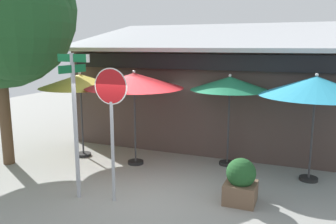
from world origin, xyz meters
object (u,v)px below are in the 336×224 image
Objects in this scene: sidewalk_planter at (241,182)px; patio_umbrella_mustard_left at (80,81)px; patio_umbrella_crimson_center at (134,81)px; patio_umbrella_teal_far_right at (316,87)px; stop_sign at (111,111)px; street_sign_post at (75,113)px; patio_umbrella_forest_green_right at (230,84)px.

patio_umbrella_mustard_left is at bearing 163.81° from sidewalk_planter.
patio_umbrella_crimson_center is 3.92m from sidewalk_planter.
patio_umbrella_mustard_left is 5.45m from sidewalk_planter.
patio_umbrella_teal_far_right is 2.72× the size of sidewalk_planter.
stop_sign is 3.38m from patio_umbrella_mustard_left.
patio_umbrella_teal_far_right is (6.30, 0.41, 0.08)m from patio_umbrella_mustard_left.
patio_umbrella_crimson_center is (0.16, 2.41, 0.45)m from street_sign_post.
stop_sign reaches higher than patio_umbrella_forest_green_right.
patio_umbrella_crimson_center is 1.01× the size of patio_umbrella_teal_far_right.
street_sign_post is 0.82m from stop_sign.
patio_umbrella_mustard_left is at bearing -176.25° from patio_umbrella_teal_far_right.
patio_umbrella_crimson_center is at bearing -174.05° from patio_umbrella_teal_far_right.
patio_umbrella_mustard_left is at bearing -169.07° from patio_umbrella_forest_green_right.
sidewalk_planter is (3.17, -1.38, -1.86)m from patio_umbrella_crimson_center.
street_sign_post is 2.45m from patio_umbrella_crimson_center.
patio_umbrella_crimson_center reaches higher than patio_umbrella_forest_green_right.
patio_umbrella_forest_green_right is 2.97m from sidewalk_planter.
patio_umbrella_teal_far_right reaches higher than sidewalk_planter.
patio_umbrella_forest_green_right is (2.41, 0.87, -0.08)m from patio_umbrella_crimson_center.
street_sign_post is 1.24× the size of patio_umbrella_mustard_left.
patio_umbrella_mustard_left is at bearing 136.04° from stop_sign.
street_sign_post reaches higher than patio_umbrella_crimson_center.
patio_umbrella_teal_far_right reaches higher than patio_umbrella_forest_green_right.
patio_umbrella_forest_green_right is at bearing 51.84° from street_sign_post.
patio_umbrella_teal_far_right is (3.87, 2.75, 0.36)m from stop_sign.
patio_umbrella_forest_green_right is at bearing 10.93° from patio_umbrella_mustard_left.
patio_umbrella_mustard_left reaches higher than sidewalk_planter.
sidewalk_planter is at bearing -23.54° from patio_umbrella_crimson_center.
stop_sign reaches higher than sidewalk_planter.
stop_sign is 1.12× the size of patio_umbrella_forest_green_right.
patio_umbrella_crimson_center is (-0.64, 2.28, 0.36)m from stop_sign.
patio_umbrella_forest_green_right is (4.19, 0.81, 0.01)m from patio_umbrella_mustard_left.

